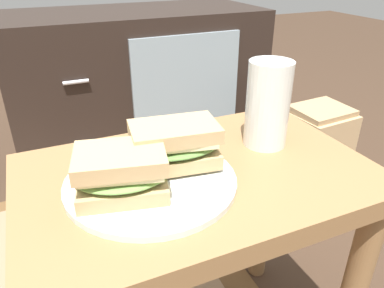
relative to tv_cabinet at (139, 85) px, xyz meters
The scene contains 8 objects.
side_table 0.97m from the tv_cabinet, 100.28° to the right, with size 0.56×0.36×0.46m.
tv_cabinet is the anchor object (origin of this frame).
area_rug 0.75m from the tv_cabinet, 126.53° to the right, with size 0.91×0.73×0.01m.
plate 1.00m from the tv_cabinet, 104.81° to the right, with size 0.26×0.26×0.01m, color silver.
sandwich_front 1.04m from the tv_cabinet, 107.07° to the right, with size 0.15×0.12×0.07m.
sandwich_back 0.98m from the tv_cabinet, 102.41° to the right, with size 0.15×0.11×0.07m.
beer_glass 0.94m from the tv_cabinet, 91.38° to the right, with size 0.08×0.08×0.15m.
paper_bag 0.73m from the tv_cabinet, 47.72° to the right, with size 0.21×0.19×0.31m.
Camera 1 is at (-0.21, -0.46, 0.77)m, focal length 34.59 mm.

